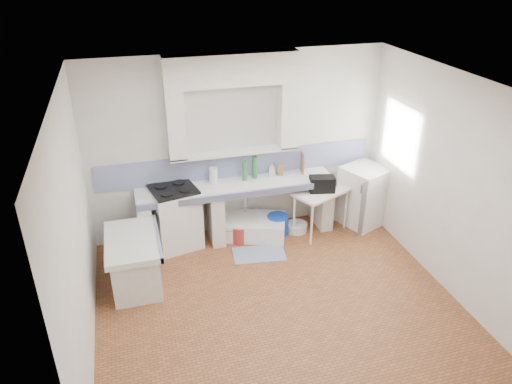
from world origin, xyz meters
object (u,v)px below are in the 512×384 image
object	(u,v)px
sink	(249,227)
stove	(176,218)
fridge	(363,196)
side_table	(320,211)

from	to	relation	value
sink	stove	bearing A→B (deg)	-161.42
stove	fridge	xyz separation A→B (m)	(3.01, -0.15, 0.02)
side_table	fridge	size ratio (longest dim) A/B	0.89
stove	side_table	size ratio (longest dim) A/B	1.06
sink	fridge	size ratio (longest dim) A/B	1.15
sink	side_table	size ratio (longest dim) A/B	1.29
stove	fridge	world-z (taller)	fridge
stove	fridge	size ratio (longest dim) A/B	0.95
stove	sink	xyz separation A→B (m)	(1.13, -0.04, -0.33)
side_table	fridge	distance (m)	0.79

